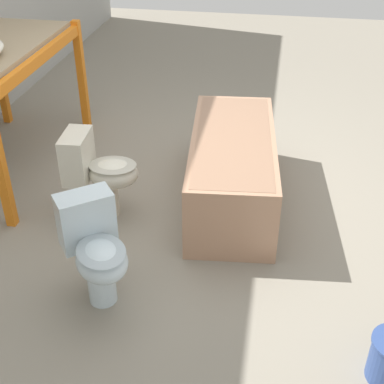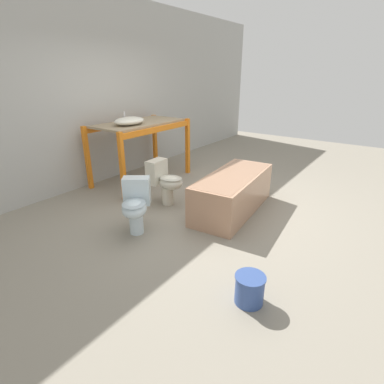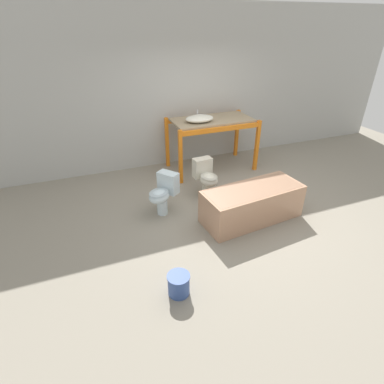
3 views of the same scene
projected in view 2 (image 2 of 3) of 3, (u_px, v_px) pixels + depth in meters
ground_plane at (199, 205)px, 4.66m from camera, size 12.00×12.00×0.00m
warehouse_wall_rear at (97, 92)px, 5.25m from camera, size 10.80×0.08×3.20m
shelving_rack at (140, 131)px, 5.41m from camera, size 1.78×0.95×1.09m
sink_basin at (129, 121)px, 5.03m from camera, size 0.57×0.39×0.22m
bathtub_main at (233, 190)px, 4.37m from camera, size 1.67×0.80×0.56m
toilet_near at (136, 204)px, 3.76m from camera, size 0.63×0.58×0.69m
toilet_far at (165, 180)px, 4.58m from camera, size 0.36×0.56×0.69m
bucket_white at (250, 289)px, 2.65m from camera, size 0.27×0.27×0.28m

